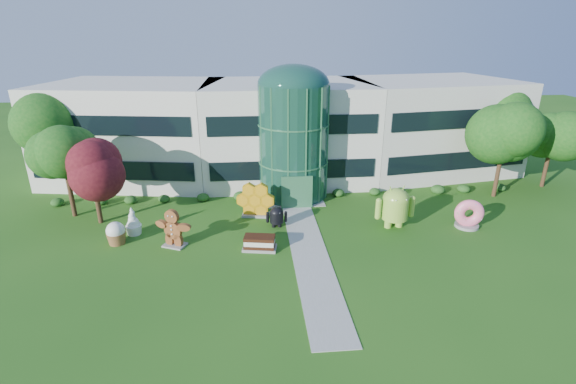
{
  "coord_description": "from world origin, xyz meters",
  "views": [
    {
      "loc": [
        -3.69,
        -23.11,
        13.89
      ],
      "look_at": [
        -1.01,
        6.0,
        2.6
      ],
      "focal_mm": 26.0,
      "sensor_mm": 36.0,
      "label": 1
    }
  ],
  "objects_px": {
    "android_green": "(395,205)",
    "donut": "(469,213)",
    "android_black": "(277,215)",
    "gingerbread": "(173,228)"
  },
  "relations": [
    {
      "from": "android_black",
      "to": "android_green",
      "type": "bearing_deg",
      "value": -5.65
    },
    {
      "from": "android_green",
      "to": "gingerbread",
      "type": "bearing_deg",
      "value": -178.7
    },
    {
      "from": "gingerbread",
      "to": "android_black",
      "type": "bearing_deg",
      "value": 41.91
    },
    {
      "from": "donut",
      "to": "gingerbread",
      "type": "distance_m",
      "value": 21.64
    },
    {
      "from": "android_black",
      "to": "gingerbread",
      "type": "relative_size",
      "value": 0.63
    },
    {
      "from": "android_green",
      "to": "android_black",
      "type": "relative_size",
      "value": 1.92
    },
    {
      "from": "android_green",
      "to": "android_black",
      "type": "xyz_separation_m",
      "value": [
        -8.83,
        0.8,
        -0.87
      ]
    },
    {
      "from": "donut",
      "to": "gingerbread",
      "type": "height_order",
      "value": "gingerbread"
    },
    {
      "from": "android_green",
      "to": "donut",
      "type": "xyz_separation_m",
      "value": [
        5.54,
        -0.52,
        -0.68
      ]
    },
    {
      "from": "android_green",
      "to": "donut",
      "type": "distance_m",
      "value": 5.61
    }
  ]
}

